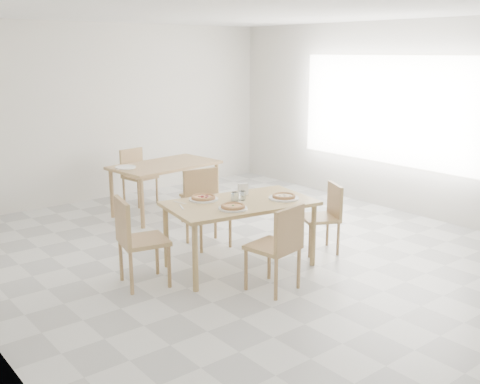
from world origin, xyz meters
TOP-DOWN VIEW (x-y plane):
  - room at (2.98, 0.30)m, footprint 7.28×7.00m
  - main_table at (-0.31, -0.30)m, footprint 1.72×1.16m
  - chair_south at (-0.44, -1.08)m, footprint 0.51×0.51m
  - chair_north at (-0.17, 0.58)m, footprint 0.53×0.53m
  - chair_west at (-1.48, -0.05)m, footprint 0.55×0.55m
  - chair_east at (0.80, -0.56)m, footprint 0.55×0.55m
  - plate_margherita at (-0.56, -0.48)m, footprint 0.30×0.30m
  - plate_mushroom at (0.14, -0.51)m, footprint 0.34×0.34m
  - plate_pepperoni at (-0.59, 0.01)m, footprint 0.32×0.32m
  - pizza_margherita at (-0.56, -0.48)m, footprint 0.32×0.32m
  - pizza_mushroom at (0.14, -0.51)m, footprint 0.34×0.34m
  - pizza_pepperoni at (-0.59, 0.01)m, footprint 0.36×0.36m
  - tumbler_a at (-0.35, -0.25)m, footprint 0.08×0.08m
  - tumbler_b at (-0.25, -0.26)m, footprint 0.08×0.08m
  - napkin_holder at (-0.12, -0.11)m, footprint 0.14×0.09m
  - fork_a at (-0.86, 0.07)m, footprint 0.06×0.19m
  - fork_b at (-0.94, -0.09)m, footprint 0.09×0.19m
  - second_table at (0.17, 2.07)m, footprint 1.62×1.04m
  - chair_back_s at (0.27, 1.29)m, footprint 0.39×0.39m
  - chair_back_n at (0.12, 2.84)m, footprint 0.49×0.49m
  - plate_empty at (-0.42, 2.16)m, footprint 0.29×0.29m

SIDE VIEW (x-z plane):
  - chair_back_s at x=0.27m, z-range 0.06..0.84m
  - chair_east at x=0.80m, z-range 0.07..0.89m
  - chair_back_n at x=0.12m, z-range 0.07..0.93m
  - chair_south at x=-0.44m, z-range 0.07..0.97m
  - chair_west at x=-1.48m, z-range 0.07..1.00m
  - chair_north at x=-0.17m, z-range 0.07..1.01m
  - second_table at x=0.17m, z-range 0.29..1.04m
  - main_table at x=-0.31m, z-range 0.30..1.05m
  - fork_a at x=-0.86m, z-range 0.75..0.76m
  - fork_b at x=-0.94m, z-range 0.75..0.76m
  - plate_margherita at x=-0.56m, z-range 0.75..0.77m
  - plate_mushroom at x=0.14m, z-range 0.75..0.77m
  - plate_pepperoni at x=-0.59m, z-range 0.75..0.77m
  - plate_empty at x=-0.42m, z-range 0.75..0.77m
  - pizza_margherita at x=-0.56m, z-range 0.76..0.80m
  - pizza_mushroom at x=0.14m, z-range 0.76..0.80m
  - pizza_pepperoni at x=-0.59m, z-range 0.77..0.80m
  - tumbler_b at x=-0.25m, z-range 0.75..0.85m
  - tumbler_a at x=-0.35m, z-range 0.75..0.85m
  - napkin_holder at x=-0.12m, z-range 0.75..0.89m
  - room at x=2.98m, z-range -2.00..5.00m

